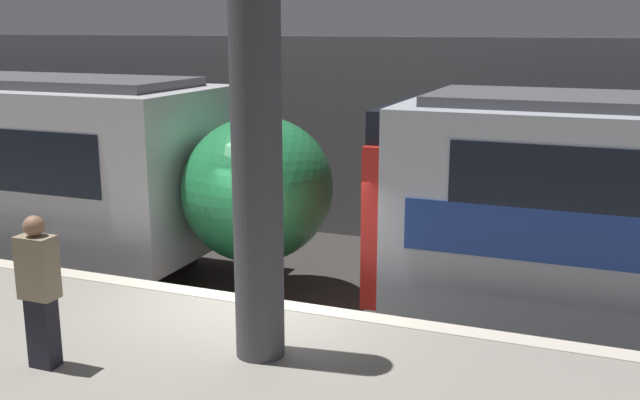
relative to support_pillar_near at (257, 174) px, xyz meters
The scene contains 4 objects.
ground_plane 3.53m from the support_pillar_near, 118.68° to the left, with size 120.00×120.00×0.00m, color #33302D.
station_rear_barrier 8.52m from the support_pillar_near, 95.77° to the left, with size 50.00×0.15×4.32m.
support_pillar_near is the anchor object (origin of this frame).
person_waiting 2.51m from the support_pillar_near, 150.81° to the right, with size 0.38×0.24×1.62m.
Camera 1 is at (4.22, -8.32, 4.54)m, focal length 42.00 mm.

